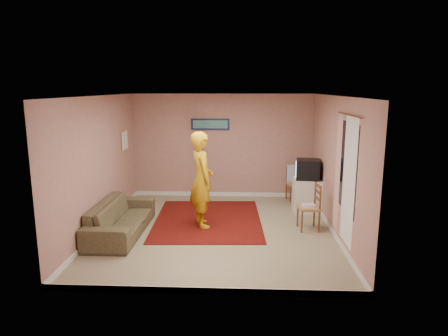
{
  "coord_description": "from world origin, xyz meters",
  "views": [
    {
      "loc": [
        0.49,
        -7.44,
        2.76
      ],
      "look_at": [
        0.13,
        0.6,
        1.12
      ],
      "focal_mm": 32.0,
      "sensor_mm": 36.0,
      "label": 1
    }
  ],
  "objects_px": {
    "crt_tv": "(308,169)",
    "sofa": "(121,218)",
    "chair_a": "(295,180)",
    "tv_cabinet": "(307,195)",
    "chair_b": "(309,202)",
    "person": "(202,180)"
  },
  "relations": [
    {
      "from": "crt_tv",
      "to": "person",
      "type": "bearing_deg",
      "value": -148.07
    },
    {
      "from": "chair_b",
      "to": "person",
      "type": "bearing_deg",
      "value": -98.68
    },
    {
      "from": "tv_cabinet",
      "to": "sofa",
      "type": "bearing_deg",
      "value": -157.77
    },
    {
      "from": "crt_tv",
      "to": "sofa",
      "type": "relative_size",
      "value": 0.26
    },
    {
      "from": "tv_cabinet",
      "to": "chair_a",
      "type": "bearing_deg",
      "value": 98.63
    },
    {
      "from": "sofa",
      "to": "person",
      "type": "xyz_separation_m",
      "value": [
        1.5,
        0.52,
        0.64
      ]
    },
    {
      "from": "chair_a",
      "to": "chair_b",
      "type": "distance_m",
      "value": 2.08
    },
    {
      "from": "tv_cabinet",
      "to": "chair_b",
      "type": "height_order",
      "value": "chair_b"
    },
    {
      "from": "tv_cabinet",
      "to": "person",
      "type": "distance_m",
      "value": 2.54
    },
    {
      "from": "sofa",
      "to": "chair_b",
      "type": "bearing_deg",
      "value": -83.45
    },
    {
      "from": "crt_tv",
      "to": "sofa",
      "type": "distance_m",
      "value": 4.1
    },
    {
      "from": "chair_a",
      "to": "person",
      "type": "distance_m",
      "value": 2.91
    },
    {
      "from": "tv_cabinet",
      "to": "chair_b",
      "type": "distance_m",
      "value": 1.15
    },
    {
      "from": "chair_b",
      "to": "chair_a",
      "type": "bearing_deg",
      "value": 174.57
    },
    {
      "from": "chair_b",
      "to": "person",
      "type": "xyz_separation_m",
      "value": [
        -2.11,
        0.12,
        0.4
      ]
    },
    {
      "from": "chair_b",
      "to": "tv_cabinet",
      "type": "bearing_deg",
      "value": 167.37
    },
    {
      "from": "tv_cabinet",
      "to": "person",
      "type": "relative_size",
      "value": 0.4
    },
    {
      "from": "crt_tv",
      "to": "tv_cabinet",
      "type": "bearing_deg",
      "value": 0.0
    },
    {
      "from": "crt_tv",
      "to": "sofa",
      "type": "xyz_separation_m",
      "value": [
        -3.74,
        -1.53,
        -0.66
      ]
    },
    {
      "from": "chair_b",
      "to": "sofa",
      "type": "distance_m",
      "value": 3.64
    },
    {
      "from": "tv_cabinet",
      "to": "sofa",
      "type": "xyz_separation_m",
      "value": [
        -3.75,
        -1.53,
        -0.07
      ]
    },
    {
      "from": "crt_tv",
      "to": "chair_a",
      "type": "bearing_deg",
      "value": 105.98
    }
  ]
}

